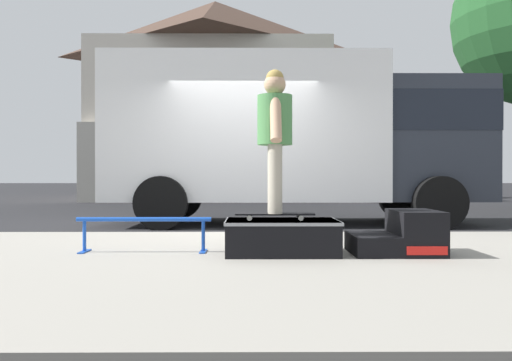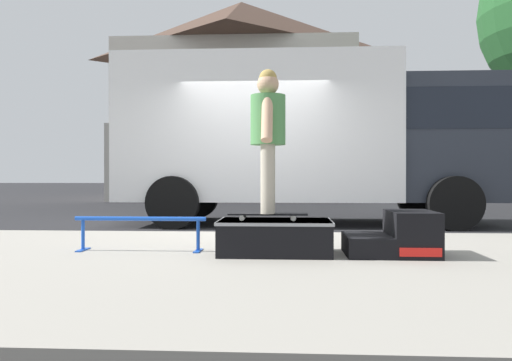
{
  "view_description": "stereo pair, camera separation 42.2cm",
  "coord_description": "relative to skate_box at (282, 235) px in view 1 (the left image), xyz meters",
  "views": [
    {
      "loc": [
        0.14,
        -7.77,
        0.88
      ],
      "look_at": [
        0.19,
        -1.61,
        0.84
      ],
      "focal_mm": 36.78,
      "sensor_mm": 36.0,
      "label": 1
    },
    {
      "loc": [
        0.56,
        -7.75,
        0.88
      ],
      "look_at": [
        0.19,
        -1.61,
        0.84
      ],
      "focal_mm": 36.78,
      "sensor_mm": 36.0,
      "label": 2
    }
  ],
  "objects": [
    {
      "name": "skateboard",
      "position": [
        -0.07,
        -0.02,
        0.21
      ],
      "size": [
        0.78,
        0.21,
        0.07
      ],
      "color": "black",
      "rests_on": "skate_box"
    },
    {
      "name": "ground_plane",
      "position": [
        -0.44,
        2.57,
        -0.3
      ],
      "size": [
        140.0,
        140.0,
        0.0
      ],
      "primitive_type": "plane",
      "color": "black"
    },
    {
      "name": "house_behind",
      "position": [
        -1.87,
        17.15,
        3.94
      ],
      "size": [
        9.54,
        8.23,
        8.4
      ],
      "color": "beige",
      "rests_on": "ground"
    },
    {
      "name": "box_truck",
      "position": [
        0.55,
        4.77,
        1.4
      ],
      "size": [
        6.91,
        2.63,
        3.05
      ],
      "color": "white",
      "rests_on": "ground"
    },
    {
      "name": "skater_kid",
      "position": [
        -0.07,
        -0.02,
        1.06
      ],
      "size": [
        0.34,
        0.73,
        1.42
      ],
      "color": "#B7AD99",
      "rests_on": "skateboard"
    },
    {
      "name": "kicker_ramp",
      "position": [
        1.2,
        -0.0,
        -0.0
      ],
      "size": [
        0.86,
        0.72,
        0.43
      ],
      "color": "black",
      "rests_on": "sidewalk_slab"
    },
    {
      "name": "skate_box",
      "position": [
        0.0,
        0.0,
        0.0
      ],
      "size": [
        1.11,
        0.74,
        0.34
      ],
      "color": "black",
      "rests_on": "sidewalk_slab"
    },
    {
      "name": "grind_rail",
      "position": [
        -1.39,
        0.12,
        0.08
      ],
      "size": [
        1.36,
        0.28,
        0.35
      ],
      "color": "blue",
      "rests_on": "sidewalk_slab"
    },
    {
      "name": "sidewalk_slab",
      "position": [
        -0.44,
        -0.43,
        -0.24
      ],
      "size": [
        50.0,
        5.0,
        0.12
      ],
      "primitive_type": "cube",
      "color": "gray",
      "rests_on": "ground"
    }
  ]
}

